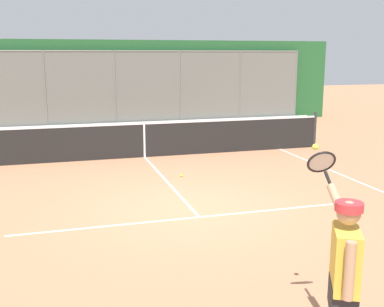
{
  "coord_description": "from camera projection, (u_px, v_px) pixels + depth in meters",
  "views": [
    {
      "loc": [
        2.33,
        8.11,
        2.79
      ],
      "look_at": [
        0.01,
        0.15,
        1.05
      ],
      "focal_mm": 44.65,
      "sensor_mm": 36.0,
      "label": 1
    }
  ],
  "objects": [
    {
      "name": "ground_plane",
      "position": [
        190.0,
        207.0,
        8.83
      ],
      "size": [
        60.0,
        60.0,
        0.0
      ],
      "primitive_type": "plane",
      "color": "#B27551"
    },
    {
      "name": "court_line_markings",
      "position": [
        205.0,
        223.0,
        7.99
      ],
      "size": [
        8.22,
        9.37,
        0.01
      ],
      "color": "white",
      "rests_on": "ground"
    },
    {
      "name": "fence_backdrop",
      "position": [
        113.0,
        83.0,
        19.02
      ],
      "size": [
        18.54,
        1.37,
        3.32
      ],
      "color": "slate",
      "rests_on": "ground"
    },
    {
      "name": "tennis_net",
      "position": [
        144.0,
        139.0,
        13.03
      ],
      "size": [
        10.56,
        0.09,
        1.07
      ],
      "color": "#2D2D2D",
      "rests_on": "ground"
    },
    {
      "name": "tennis_player",
      "position": [
        343.0,
        275.0,
        4.09
      ],
      "size": [
        0.58,
        1.32,
        1.89
      ],
      "rotation": [
        0.0,
        0.0,
        -2.05
      ],
      "color": "navy",
      "rests_on": "ground"
    },
    {
      "name": "tennis_ball_mid_court",
      "position": [
        181.0,
        176.0,
        11.01
      ],
      "size": [
        0.07,
        0.07,
        0.07
      ],
      "primitive_type": "sphere",
      "color": "#CCDB33",
      "rests_on": "ground"
    }
  ]
}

